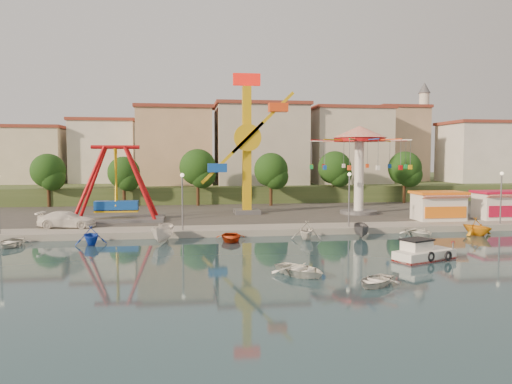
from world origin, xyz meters
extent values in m
plane|color=#16313D|center=(0.00, 0.00, 0.00)|extent=(200.00, 200.00, 0.00)
cube|color=#9E998E|center=(0.00, 62.00, 0.30)|extent=(200.00, 100.00, 0.60)
cube|color=#4C4944|center=(0.00, 30.00, 0.60)|extent=(90.00, 28.00, 0.01)
cube|color=#384C26|center=(0.00, 67.00, 1.50)|extent=(200.00, 60.00, 3.00)
cube|color=#59595E|center=(-14.99, 20.93, 0.75)|extent=(10.00, 5.00, 0.30)
cube|color=#1349AD|center=(-14.99, 20.93, 2.20)|extent=(4.50, 1.40, 1.00)
cylinder|color=#AC0D10|center=(-14.99, 20.93, 8.40)|extent=(5.00, 0.40, 0.40)
cube|color=#59595E|center=(-0.48, 25.31, 0.85)|extent=(3.00, 3.00, 0.50)
cube|color=gold|center=(-0.48, 25.31, 8.10)|extent=(1.00, 1.00, 15.00)
cube|color=#FF180E|center=(-0.48, 25.31, 16.40)|extent=(3.20, 0.50, 1.40)
cylinder|color=gold|center=(-0.48, 24.51, 9.60)|extent=(3.20, 0.50, 3.20)
cube|color=gold|center=(1.30, 24.31, 11.35)|extent=(7.38, 0.35, 7.26)
cube|color=#E34014|center=(3.09, 24.31, 13.10)|extent=(2.20, 1.20, 1.00)
cylinder|color=#59595E|center=(12.67, 23.33, 0.80)|extent=(4.40, 4.40, 0.40)
cylinder|color=white|center=(12.67, 23.33, 5.10)|extent=(1.10, 1.10, 9.00)
cylinder|color=#AC0D10|center=(12.67, 23.33, 9.40)|extent=(6.00, 6.00, 0.50)
cone|color=red|center=(12.67, 23.33, 10.30)|extent=(6.40, 6.40, 1.40)
cube|color=white|center=(19.13, 16.50, 2.00)|extent=(5.00, 3.00, 2.80)
cube|color=orange|center=(19.13, 16.50, 3.55)|extent=(5.40, 3.40, 0.25)
cube|color=red|center=(19.13, 14.80, 3.20)|extent=(5.00, 0.77, 0.43)
cube|color=white|center=(26.30, 16.50, 2.00)|extent=(5.00, 3.00, 2.80)
cube|color=#B10E2E|center=(26.30, 16.50, 3.55)|extent=(5.40, 3.40, 0.25)
cube|color=red|center=(26.30, 14.80, 3.20)|extent=(5.00, 0.77, 0.43)
cylinder|color=#59595E|center=(-8.00, 13.00, 3.10)|extent=(0.14, 0.14, 5.00)
cylinder|color=#59595E|center=(8.00, 13.00, 3.10)|extent=(0.14, 0.14, 5.00)
cylinder|color=#59595E|center=(24.00, 13.00, 3.10)|extent=(0.14, 0.14, 5.00)
cylinder|color=#382314|center=(-26.00, 36.98, 2.40)|extent=(0.44, 0.44, 3.60)
sphere|color=black|center=(-26.00, 36.98, 5.49)|extent=(4.60, 4.60, 4.60)
cylinder|color=#382314|center=(-16.00, 36.24, 2.30)|extent=(0.44, 0.44, 3.40)
sphere|color=black|center=(-16.00, 36.24, 5.22)|extent=(4.35, 4.35, 4.35)
cylinder|color=#382314|center=(-6.00, 35.81, 2.56)|extent=(0.44, 0.44, 3.92)
sphere|color=black|center=(-6.00, 35.81, 5.94)|extent=(5.02, 5.02, 5.02)
cylinder|color=#382314|center=(4.00, 34.36, 2.43)|extent=(0.44, 0.44, 3.66)
sphere|color=black|center=(4.00, 34.36, 5.58)|extent=(4.68, 4.68, 4.68)
cylinder|color=#382314|center=(14.00, 37.35, 2.50)|extent=(0.44, 0.44, 3.80)
sphere|color=black|center=(14.00, 37.35, 5.77)|extent=(4.86, 4.86, 4.86)
cylinder|color=#382314|center=(24.00, 35.54, 2.49)|extent=(0.44, 0.44, 3.77)
sphere|color=black|center=(24.00, 35.54, 5.73)|extent=(4.83, 4.83, 4.83)
cube|color=beige|center=(-33.37, 46.06, 8.93)|extent=(9.26, 9.53, 11.87)
cube|color=silver|center=(-21.33, 51.38, 7.32)|extent=(12.33, 9.01, 8.63)
cube|color=tan|center=(-8.19, 51.96, 8.62)|extent=(11.95, 9.28, 11.23)
cube|color=beige|center=(5.60, 48.80, 7.60)|extent=(12.59, 10.50, 9.20)
cube|color=beige|center=(19.07, 52.20, 7.62)|extent=(10.75, 9.23, 9.24)
cube|color=tan|center=(32.37, 50.33, 8.61)|extent=(12.77, 10.96, 11.21)
cube|color=silver|center=(44.15, 48.77, 9.18)|extent=(8.23, 8.98, 12.36)
cylinder|color=silver|center=(36.00, 54.00, 11.00)|extent=(1.80, 1.80, 16.00)
cylinder|color=#59595E|center=(36.00, 54.00, 16.00)|extent=(2.80, 2.80, 0.30)
cone|color=#59595E|center=(36.00, 54.00, 20.00)|extent=(2.20, 2.20, 2.00)
cube|color=white|center=(9.25, -0.05, 0.28)|extent=(5.06, 3.49, 0.85)
cube|color=#AC0D10|center=(9.25, -0.05, 0.08)|extent=(5.06, 3.49, 0.15)
cube|color=white|center=(8.68, 0.04, 0.99)|extent=(2.30, 2.04, 0.85)
cube|color=black|center=(8.68, 0.04, 1.47)|extent=(2.54, 2.29, 0.11)
torus|color=black|center=(9.25, -1.00, 0.43)|extent=(0.74, 0.45, 0.72)
torus|color=black|center=(10.58, -0.95, 0.43)|extent=(0.74, 0.45, 0.72)
imported|color=white|center=(-0.66, -3.38, 0.38)|extent=(4.24, 4.53, 0.76)
imported|color=silver|center=(3.02, -6.44, 0.32)|extent=(3.72, 3.64, 0.63)
imported|color=white|center=(-19.01, 16.23, 1.38)|extent=(5.60, 2.81, 1.56)
imported|color=silver|center=(-22.02, 9.80, 0.37)|extent=(2.64, 3.64, 0.74)
imported|color=blue|center=(-15.65, 9.80, 0.79)|extent=(3.23, 3.53, 1.58)
imported|color=silver|center=(-9.66, 9.80, 0.80)|extent=(2.41, 4.37, 1.59)
imported|color=#B0300E|center=(-3.82, 9.80, 0.38)|extent=(2.90, 3.86, 0.76)
imported|color=silver|center=(2.99, 9.80, 0.82)|extent=(3.49, 3.77, 1.64)
imported|color=#5A585E|center=(8.12, 9.80, 0.69)|extent=(2.28, 3.79, 1.37)
imported|color=white|center=(13.72, 9.80, 0.40)|extent=(2.91, 3.96, 0.79)
imported|color=orange|center=(19.45, 9.80, 0.85)|extent=(3.64, 3.93, 1.70)
camera|label=1|loc=(-7.72, -33.37, 7.44)|focal=35.00mm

